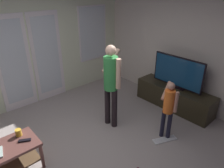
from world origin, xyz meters
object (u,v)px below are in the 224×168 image
object	(u,v)px
flat_screen_tv	(178,72)
loose_keyboard	(165,140)
coffee_table	(7,155)
person_adult	(111,80)
tv_stand	(174,97)
cup_near_edge	(18,133)
tv_remote_black	(25,140)
person_child	(169,106)

from	to	relation	value
flat_screen_tv	loose_keyboard	world-z (taller)	flat_screen_tv
coffee_table	flat_screen_tv	distance (m)	3.43
person_adult	flat_screen_tv	bearing A→B (deg)	-17.09
tv_stand	flat_screen_tv	bearing A→B (deg)	114.79
tv_stand	person_adult	xyz separation A→B (m)	(-1.47, 0.46, 0.72)
person_adult	loose_keyboard	size ratio (longest dim) A/B	3.51
tv_stand	person_adult	bearing A→B (deg)	162.80
person_adult	cup_near_edge	size ratio (longest dim) A/B	14.77
tv_stand	tv_remote_black	xyz separation A→B (m)	(-3.10, 0.50, 0.24)
tv_stand	flat_screen_tv	xyz separation A→B (m)	(-0.00, 0.00, 0.59)
person_child	person_adult	bearing A→B (deg)	116.31
loose_keyboard	cup_near_edge	size ratio (longest dim) A/B	4.21
person_child	tv_remote_black	xyz separation A→B (m)	(-2.09, 0.98, -0.18)
person_child	cup_near_edge	xyz separation A→B (m)	(-2.11, 1.16, -0.13)
person_adult	tv_remote_black	xyz separation A→B (m)	(-1.63, 0.04, -0.48)
cup_near_edge	flat_screen_tv	bearing A→B (deg)	-12.12
tv_stand	person_child	bearing A→B (deg)	-154.37
person_child	cup_near_edge	world-z (taller)	person_child
loose_keyboard	tv_remote_black	size ratio (longest dim) A/B	2.68
tv_stand	cup_near_edge	bearing A→B (deg)	167.82
tv_stand	person_adult	world-z (taller)	person_adult
tv_stand	loose_keyboard	size ratio (longest dim) A/B	3.80
person_adult	tv_remote_black	bearing A→B (deg)	178.59
person_adult	cup_near_edge	bearing A→B (deg)	172.47
flat_screen_tv	tv_remote_black	bearing A→B (deg)	170.99
coffee_table	tv_remote_black	xyz separation A→B (m)	(0.25, -0.04, 0.14)
flat_screen_tv	person_child	distance (m)	1.13
person_adult	tv_remote_black	distance (m)	1.70
flat_screen_tv	cup_near_edge	size ratio (longest dim) A/B	10.54
flat_screen_tv	person_child	world-z (taller)	flat_screen_tv
cup_near_edge	tv_remote_black	xyz separation A→B (m)	(0.02, -0.18, -0.04)
tv_stand	person_adult	size ratio (longest dim) A/B	1.08
cup_near_edge	person_child	bearing A→B (deg)	-28.70
person_child	loose_keyboard	size ratio (longest dim) A/B	2.40
coffee_table	loose_keyboard	xyz separation A→B (m)	(2.27, -1.08, -0.33)
coffee_table	loose_keyboard	distance (m)	2.54
person_child	tv_remote_black	world-z (taller)	person_child
cup_near_edge	tv_remote_black	world-z (taller)	cup_near_edge
coffee_table	tv_remote_black	world-z (taller)	tv_remote_black
tv_stand	person_child	size ratio (longest dim) A/B	1.59
tv_remote_black	tv_stand	bearing A→B (deg)	20.46
tv_stand	cup_near_edge	distance (m)	3.20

